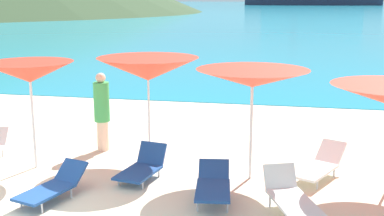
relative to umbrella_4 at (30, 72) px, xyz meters
name	(u,v)px	position (x,y,z in m)	size (l,w,h in m)	color
ground_plane	(170,105)	(1.07, 7.49, -2.22)	(50.00, 100.00, 0.30)	beige
ocean_water	(287,5)	(1.07, 227.33, -2.06)	(650.00, 440.00, 0.02)	teal
umbrella_4	(30,72)	(0.00, 0.00, 0.00)	(1.92, 1.92, 2.29)	silver
umbrella_5	(148,69)	(2.25, 1.01, -0.01)	(2.34, 2.34, 2.32)	silver
umbrella_6	(252,78)	(4.58, 0.26, -0.02)	(2.35, 2.35, 2.23)	silver
lounge_chair_0	(142,167)	(2.45, -0.18, -1.82)	(0.82, 1.37, 0.62)	#1E478C
lounge_chair_4	(213,184)	(4.03, -0.97, -1.77)	(0.78, 1.50, 0.55)	#1E478C
lounge_chair_6	(320,165)	(5.96, 0.58, -1.80)	(1.19, 1.68, 0.62)	white
lounge_chair_7	(53,186)	(1.19, -1.53, -1.81)	(0.92, 1.54, 0.56)	#1E478C
lounge_chair_8	(290,196)	(5.40, -1.26, -1.76)	(1.08, 1.56, 0.68)	white
beachgoer_1	(102,110)	(0.96, 1.47, -1.08)	(0.37, 0.37, 1.87)	beige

